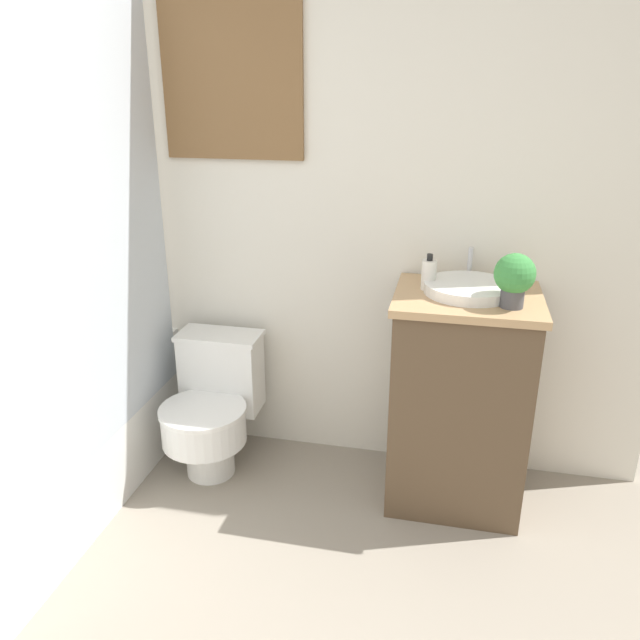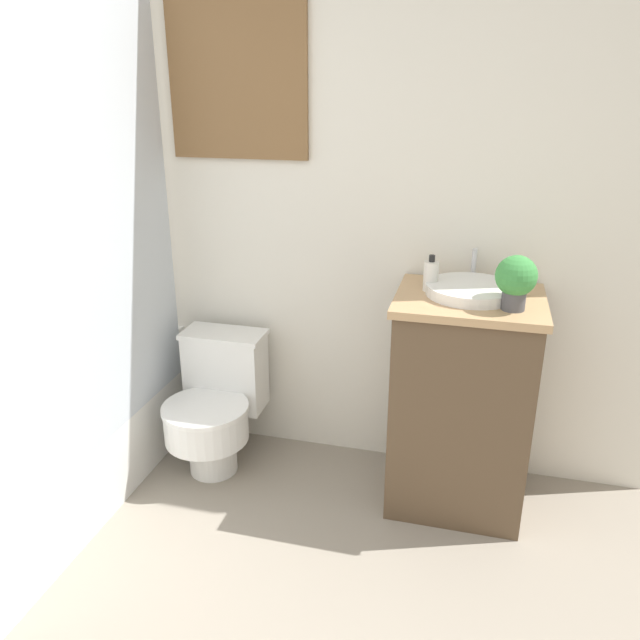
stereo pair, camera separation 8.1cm
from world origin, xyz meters
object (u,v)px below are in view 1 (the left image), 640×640
object	(u,v)px
sink	(469,288)
potted_plant	(514,277)
toilet	(213,405)
soap_bottle	(429,274)

from	to	relation	value
sink	potted_plant	distance (m)	0.21
toilet	sink	size ratio (longest dim) A/B	1.60
sink	soap_bottle	xyz separation A→B (m)	(-0.15, 0.01, 0.04)
sink	potted_plant	world-z (taller)	potted_plant
soap_bottle	potted_plant	world-z (taller)	potted_plant
toilet	sink	xyz separation A→B (m)	(1.05, 0.03, 0.60)
sink	soap_bottle	distance (m)	0.16
toilet	potted_plant	world-z (taller)	potted_plant
toilet	soap_bottle	world-z (taller)	soap_bottle
potted_plant	sink	bearing A→B (deg)	139.56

